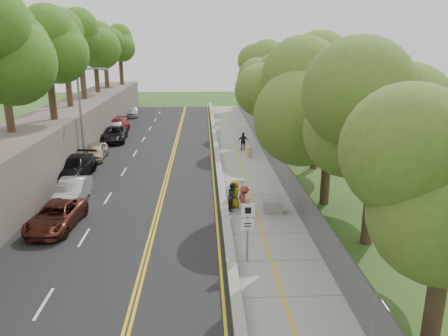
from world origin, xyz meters
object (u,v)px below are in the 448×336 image
at_px(painter_0, 235,193).
at_px(person_far, 243,142).
at_px(car_2, 56,216).
at_px(signpost, 248,223).
at_px(car_1, 72,191).
at_px(concrete_block, 273,206).
at_px(construction_barrel, 248,152).
at_px(streetlight, 83,110).

bearing_deg(painter_0, person_far, -16.23).
xyz_separation_m(car_2, person_far, (11.80, 17.15, 0.20)).
relative_size(signpost, car_2, 0.64).
xyz_separation_m(car_1, car_2, (0.22, -3.89, -0.08)).
bearing_deg(person_far, concrete_block, 88.53).
bearing_deg(painter_0, signpost, 171.53).
xyz_separation_m(car_1, person_far, (12.02, 13.26, 0.12)).
height_order(car_2, person_far, person_far).
bearing_deg(construction_barrel, signpost, -95.86).
xyz_separation_m(streetlight, construction_barrel, (13.46, 2.00, -4.12)).
bearing_deg(construction_barrel, streetlight, -171.55).
relative_size(signpost, painter_0, 1.79).
height_order(signpost, car_2, signpost).
xyz_separation_m(streetlight, signpost, (11.51, -17.02, -2.68)).
height_order(streetlight, car_2, streetlight).
bearing_deg(construction_barrel, car_1, -138.68).
distance_m(streetlight, person_far, 14.50).
xyz_separation_m(signpost, person_far, (1.75, 21.53, -1.05)).
xyz_separation_m(signpost, concrete_block, (2.15, 6.02, -1.54)).
bearing_deg(car_2, signpost, -19.32).
distance_m(construction_barrel, concrete_block, 13.00).
relative_size(construction_barrel, person_far, 0.54).
bearing_deg(concrete_block, painter_0, 155.02).
xyz_separation_m(streetlight, painter_0, (11.44, -9.96, -3.73)).
relative_size(car_1, car_2, 0.95).
relative_size(car_2, painter_0, 2.78).
bearing_deg(construction_barrel, painter_0, -99.59).
bearing_deg(streetlight, signpost, -55.92).
bearing_deg(signpost, concrete_block, 70.33).
bearing_deg(construction_barrel, car_2, -129.35).
distance_m(construction_barrel, painter_0, 12.14).
distance_m(car_1, person_far, 17.89).
xyz_separation_m(construction_barrel, person_far, (-0.20, 2.51, 0.40)).
bearing_deg(car_2, streetlight, 100.83).
height_order(signpost, construction_barrel, signpost).
relative_size(streetlight, car_1, 1.76).
bearing_deg(concrete_block, person_far, 91.48).
xyz_separation_m(streetlight, person_far, (13.26, 4.51, -3.73)).
bearing_deg(car_1, painter_0, -8.56).
distance_m(signpost, car_1, 13.24).
distance_m(concrete_block, car_1, 12.63).
distance_m(car_1, car_2, 3.90).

